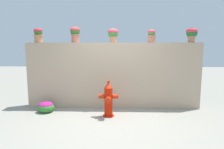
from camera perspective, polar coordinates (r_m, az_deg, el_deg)
ground_plane at (r=4.89m, az=-0.03°, el=-13.42°), size 24.00×24.00×0.00m
stone_wall at (r=5.87m, az=0.36°, el=-0.23°), size 4.91×0.33×1.87m
potted_plant_0 at (r=6.22m, az=-19.91°, el=10.58°), size 0.27×0.27×0.41m
potted_plant_1 at (r=5.95m, az=-10.26°, el=11.41°), size 0.28×0.28×0.45m
potted_plant_2 at (r=5.81m, az=0.30°, el=11.31°), size 0.30×0.30×0.40m
potted_plant_3 at (r=5.88m, az=10.99°, el=10.71°), size 0.26×0.26×0.36m
potted_plant_4 at (r=6.19m, az=21.39°, el=10.70°), size 0.32×0.32×0.42m
fire_hydrant at (r=5.18m, az=-1.01°, el=-7.09°), size 0.49×0.40×0.92m
flower_bush_left at (r=5.86m, az=-18.01°, el=-8.51°), size 0.45×0.40×0.29m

